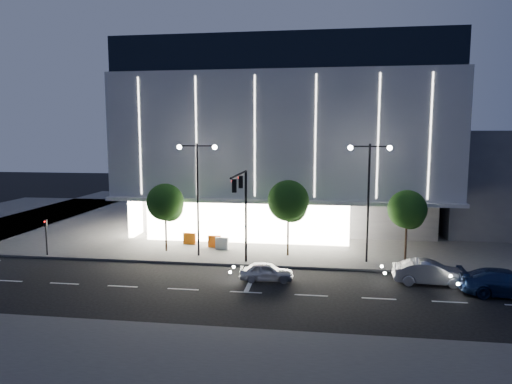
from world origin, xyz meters
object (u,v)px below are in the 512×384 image
object	(u,v)px
street_lamp_east	(369,185)
street_lamp_west	(198,183)
tree_mid	(289,203)
barrier_a	(190,239)
tree_right	(407,211)
barrier_d	(222,243)
traffic_mast	(243,200)
barrier_c	(215,241)
ped_signal_far	(46,233)
car_lead	(266,272)
car_second	(430,273)
car_third	(507,283)
tree_left	(166,204)

from	to	relation	value
street_lamp_east	street_lamp_west	bearing A→B (deg)	180.00
tree_mid	barrier_a	world-z (taller)	tree_mid
tree_right	barrier_d	bearing A→B (deg)	175.55
traffic_mast	barrier_c	size ratio (longest dim) A/B	6.43
barrier_d	tree_mid	bearing A→B (deg)	-3.67
street_lamp_west	barrier_c	bearing A→B (deg)	76.66
traffic_mast	ped_signal_far	distance (m)	16.35
street_lamp_east	barrier_d	size ratio (longest dim) A/B	8.18
tree_right	barrier_d	distance (m)	15.01
ped_signal_far	barrier_d	distance (m)	13.96
traffic_mast	street_lamp_east	distance (m)	9.43
tree_right	barrier_a	distance (m)	18.24
traffic_mast	street_lamp_west	size ratio (longest dim) A/B	0.79
traffic_mast	street_lamp_west	world-z (taller)	street_lamp_west
tree_mid	car_lead	xyz separation A→B (m)	(-1.03, -6.08, -3.72)
barrier_a	barrier_d	world-z (taller)	same
car_second	car_third	distance (m)	4.38
street_lamp_west	barrier_a	size ratio (longest dim) A/B	8.18
traffic_mast	car_lead	world-z (taller)	traffic_mast
car_second	street_lamp_east	bearing A→B (deg)	42.75
car_lead	car_third	world-z (taller)	car_third
car_lead	car_second	size ratio (longest dim) A/B	0.77
tree_left	car_second	world-z (taller)	tree_left
tree_mid	car_second	xyz separation A→B (m)	(9.56, -5.32, -3.57)
tree_right	barrier_c	size ratio (longest dim) A/B	5.01
barrier_c	ped_signal_far	bearing A→B (deg)	-161.93
car_lead	street_lamp_east	bearing A→B (deg)	-58.40
street_lamp_east	car_lead	world-z (taller)	street_lamp_east
ped_signal_far	tree_right	world-z (taller)	tree_right
barrier_c	tree_left	bearing A→B (deg)	-155.04
street_lamp_east	tree_mid	size ratio (longest dim) A/B	1.46
barrier_d	street_lamp_west	bearing A→B (deg)	-115.51
street_lamp_east	tree_right	size ratio (longest dim) A/B	1.63
tree_mid	tree_right	xyz separation A→B (m)	(9.00, -0.00, -0.45)
ped_signal_far	car_third	size ratio (longest dim) A/B	0.55
car_lead	barrier_c	distance (m)	9.46
barrier_d	street_lamp_east	bearing A→B (deg)	-2.76
traffic_mast	ped_signal_far	xyz separation A→B (m)	(-16.00, 1.16, -3.14)
ped_signal_far	car_second	bearing A→B (deg)	-5.60
tree_left	street_lamp_west	bearing A→B (deg)	-18.94
car_second	car_lead	bearing A→B (deg)	97.01
car_second	car_third	size ratio (longest dim) A/B	0.86
street_lamp_west	barrier_c	distance (m)	6.01
car_second	barrier_d	size ratio (longest dim) A/B	4.24
street_lamp_west	car_third	world-z (taller)	street_lamp_west
ped_signal_far	barrier_c	distance (m)	13.40
street_lamp_west	car_second	bearing A→B (deg)	-14.54
traffic_mast	car_lead	bearing A→B (deg)	-50.17
traffic_mast	tree_mid	size ratio (longest dim) A/B	1.15
street_lamp_east	tree_mid	distance (m)	6.27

